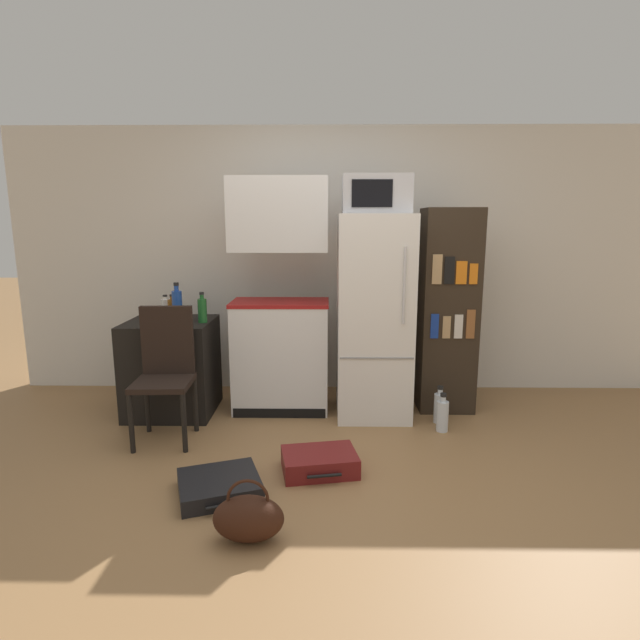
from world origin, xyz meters
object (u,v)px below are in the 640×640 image
object	(u,v)px
side_table	(172,367)
suitcase_small_flat	(320,462)
bottle_amber_beer	(173,308)
water_bottle_front	(439,407)
suitcase_large_flat	(219,486)
bottle_blue_soda	(177,305)
bottle_green_tall	(202,310)
chair	(166,364)
bookshelf	(447,311)
refrigerator	(374,317)
water_bottle_middle	(442,415)
microwave	(376,195)
kitchen_hutch	(280,309)
handbag	(248,518)
bottle_milk_white	(166,307)

from	to	relation	value
side_table	suitcase_small_flat	bearing A→B (deg)	-39.64
bottle_amber_beer	water_bottle_front	distance (m)	2.37
side_table	suitcase_small_flat	xyz separation A→B (m)	(1.26, -1.04, -0.33)
suitcase_large_flat	bottle_blue_soda	bearing A→B (deg)	94.76
side_table	bottle_green_tall	bearing A→B (deg)	-11.39
side_table	bottle_amber_beer	bearing A→B (deg)	94.46
chair	suitcase_large_flat	bearing A→B (deg)	-58.51
bookshelf	water_bottle_front	world-z (taller)	bookshelf
refrigerator	suitcase_large_flat	distance (m)	1.84
refrigerator	water_bottle_middle	bearing A→B (deg)	-37.29
microwave	side_table	bearing A→B (deg)	-179.93
bottle_blue_soda	water_bottle_front	world-z (taller)	bottle_blue_soda
bottle_blue_soda	chair	bearing A→B (deg)	-84.68
bookshelf	chair	xyz separation A→B (m)	(-2.20, -0.63, -0.29)
kitchen_hutch	handbag	xyz separation A→B (m)	(-0.00, -1.85, -0.75)
bottle_amber_beer	bottle_milk_white	distance (m)	0.16
side_table	bottle_green_tall	xyz separation A→B (m)	(0.29, -0.06, 0.50)
bottle_amber_beer	suitcase_small_flat	xyz separation A→B (m)	(1.27, -1.18, -0.81)
bottle_blue_soda	refrigerator	bearing A→B (deg)	-0.43
kitchen_hutch	bottle_green_tall	bearing A→B (deg)	-166.42
refrigerator	water_bottle_front	distance (m)	0.90
microwave	handbag	xyz separation A→B (m)	(-0.78, -1.76, -1.67)
refrigerator	water_bottle_front	world-z (taller)	refrigerator
microwave	water_bottle_front	distance (m)	1.76
bottle_green_tall	water_bottle_front	xyz separation A→B (m)	(1.91, -0.15, -0.76)
bookshelf	water_bottle_middle	xyz separation A→B (m)	(-0.13, -0.51, -0.72)
bottle_blue_soda	bottle_amber_beer	bearing A→B (deg)	121.75
bottle_milk_white	bottle_amber_beer	bearing A→B (deg)	-50.32
microwave	chair	size ratio (longest dim) A/B	0.54
handbag	refrigerator	bearing A→B (deg)	66.23
side_table	chair	distance (m)	0.54
bottle_amber_beer	chair	distance (m)	0.73
bottle_amber_beer	refrigerator	bearing A→B (deg)	-4.74
microwave	water_bottle_middle	distance (m)	1.79
side_table	bottle_blue_soda	distance (m)	0.53
microwave	water_bottle_front	size ratio (longest dim) A/B	1.74
refrigerator	bottle_milk_white	distance (m)	1.81
refrigerator	bottle_blue_soda	size ratio (longest dim) A/B	5.21
side_table	water_bottle_front	world-z (taller)	side_table
microwave	water_bottle_front	bearing A→B (deg)	-22.41
kitchen_hutch	suitcase_small_flat	size ratio (longest dim) A/B	3.72
bookshelf	suitcase_small_flat	bearing A→B (deg)	-132.21
side_table	bottle_milk_white	bearing A→B (deg)	112.70
water_bottle_middle	microwave	bearing A→B (deg)	142.84
bookshelf	water_bottle_middle	world-z (taller)	bookshelf
water_bottle_middle	bottle_milk_white	bearing A→B (deg)	164.32
bottle_green_tall	suitcase_large_flat	bearing A→B (deg)	-73.46
refrigerator	bottle_amber_beer	distance (m)	1.70
side_table	suitcase_small_flat	distance (m)	1.66
refrigerator	water_bottle_front	size ratio (longest dim) A/B	5.43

